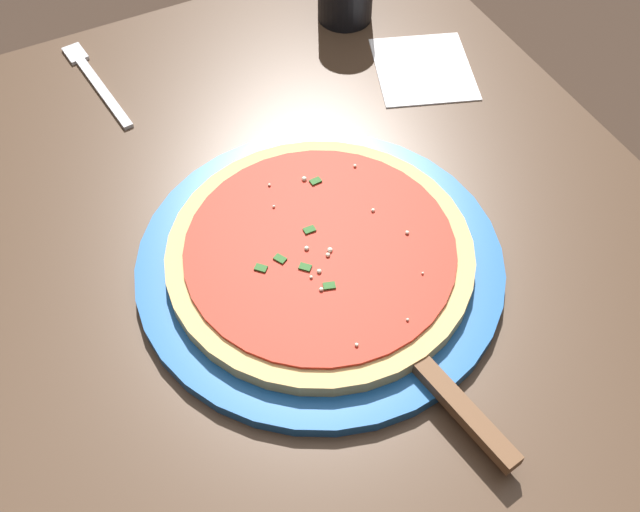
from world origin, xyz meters
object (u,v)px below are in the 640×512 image
object	(u,v)px
pizza	(320,253)
fork	(94,80)
serving_plate	(320,263)
napkin_folded_right	(423,69)
pizza_server	(433,378)

from	to	relation	value
pizza	fork	distance (m)	0.42
pizza	serving_plate	bearing A→B (deg)	31.52
pizza	napkin_folded_right	xyz separation A→B (m)	(-0.23, 0.26, -0.02)
fork	pizza_server	bearing A→B (deg)	14.94
pizza_server	pizza	bearing A→B (deg)	-170.63
pizza_server	fork	xyz separation A→B (m)	(-0.57, -0.15, -0.02)
pizza	napkin_folded_right	distance (m)	0.35
fork	pizza	bearing A→B (deg)	17.28
pizza_server	fork	bearing A→B (deg)	-165.06
serving_plate	pizza_server	world-z (taller)	pizza_server
serving_plate	pizza_server	size ratio (longest dim) A/B	1.69
serving_plate	pizza_server	distance (m)	0.17
serving_plate	pizza_server	bearing A→B (deg)	9.37
serving_plate	napkin_folded_right	bearing A→B (deg)	130.45
pizza	pizza_server	xyz separation A→B (m)	(0.17, 0.03, -0.00)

